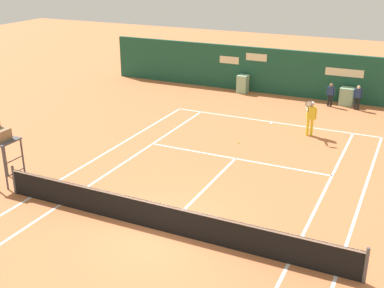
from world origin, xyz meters
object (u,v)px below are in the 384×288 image
object	(u,v)px
ball_kid_right_post	(358,96)
umpire_chair	(1,140)
player_on_baseline	(311,116)
tennis_ball_mid_court	(238,143)
ball_kid_left_post	(331,93)

from	to	relation	value
ball_kid_right_post	umpire_chair	bearing A→B (deg)	54.69
player_on_baseline	umpire_chair	bearing A→B (deg)	26.23
player_on_baseline	tennis_ball_mid_court	size ratio (longest dim) A/B	27.49
ball_kid_left_post	ball_kid_right_post	size ratio (longest dim) A/B	0.97
ball_kid_left_post	ball_kid_right_post	xyz separation A→B (m)	(1.46, 0.00, 0.02)
player_on_baseline	ball_kid_right_post	distance (m)	5.43
ball_kid_left_post	umpire_chair	bearing A→B (deg)	58.84
ball_kid_left_post	tennis_ball_mid_court	world-z (taller)	ball_kid_left_post
ball_kid_left_post	player_on_baseline	bearing A→B (deg)	90.19
umpire_chair	ball_kid_right_post	distance (m)	18.49
umpire_chair	player_on_baseline	xyz separation A→B (m)	(9.10, 9.95, -0.72)
player_on_baseline	ball_kid_left_post	distance (m)	5.24
ball_kid_left_post	ball_kid_right_post	distance (m)	1.46
player_on_baseline	ball_kid_right_post	world-z (taller)	player_on_baseline
umpire_chair	ball_kid_left_post	size ratio (longest dim) A/B	1.90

